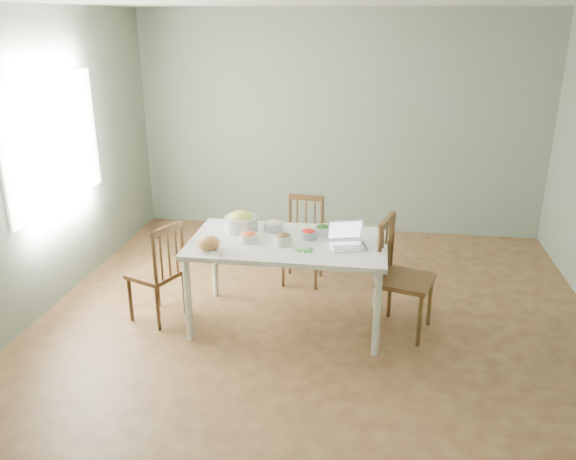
% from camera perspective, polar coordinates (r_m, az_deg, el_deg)
% --- Properties ---
extents(floor, '(5.00, 5.00, 0.00)m').
position_cam_1_polar(floor, '(5.25, 2.71, -9.08)').
color(floor, '#4D2E1C').
rests_on(floor, ground).
extents(ceiling, '(5.00, 5.00, 0.00)m').
position_cam_1_polar(ceiling, '(4.58, 3.31, 21.82)').
color(ceiling, white).
rests_on(ceiling, ground).
extents(wall_back, '(5.00, 0.00, 2.70)m').
position_cam_1_polar(wall_back, '(7.18, 5.12, 10.37)').
color(wall_back, gray).
rests_on(wall_back, ground).
extents(wall_front, '(5.00, 0.00, 2.70)m').
position_cam_1_polar(wall_front, '(2.44, -3.33, -9.87)').
color(wall_front, gray).
rests_on(wall_front, ground).
extents(wall_left, '(0.00, 5.00, 2.70)m').
position_cam_1_polar(wall_left, '(5.57, -23.66, 5.88)').
color(wall_left, gray).
rests_on(wall_left, ground).
extents(window_left, '(0.04, 1.60, 1.20)m').
position_cam_1_polar(window_left, '(5.78, -22.16, 8.08)').
color(window_left, white).
rests_on(window_left, ground).
extents(dining_table, '(1.68, 0.94, 0.79)m').
position_cam_1_polar(dining_table, '(5.06, -0.00, -5.24)').
color(dining_table, white).
rests_on(dining_table, floor).
extents(chair_far, '(0.42, 0.40, 0.89)m').
position_cam_1_polar(chair_far, '(5.83, 1.45, -1.16)').
color(chair_far, '#3A230E').
rests_on(chair_far, floor).
extents(chair_left, '(0.51, 0.52, 0.92)m').
position_cam_1_polar(chair_left, '(5.26, -13.00, -3.99)').
color(chair_left, '#3A230E').
rests_on(chair_left, floor).
extents(chair_right, '(0.54, 0.55, 1.02)m').
position_cam_1_polar(chair_right, '(4.99, 11.63, -4.64)').
color(chair_right, '#3A230E').
rests_on(chair_right, floor).
extents(bread_boule, '(0.19, 0.19, 0.12)m').
position_cam_1_polar(bread_boule, '(4.74, -7.87, -1.30)').
color(bread_boule, tan).
rests_on(bread_boule, dining_table).
extents(butter_stick, '(0.11, 0.07, 0.03)m').
position_cam_1_polar(butter_stick, '(4.64, -7.19, -2.37)').
color(butter_stick, silver).
rests_on(butter_stick, dining_table).
extents(bowl_squash, '(0.32, 0.32, 0.17)m').
position_cam_1_polar(bowl_squash, '(5.15, -4.67, 0.89)').
color(bowl_squash, '#E1D552').
rests_on(bowl_squash, dining_table).
extents(bowl_carrot, '(0.18, 0.18, 0.08)m').
position_cam_1_polar(bowl_carrot, '(4.90, -3.93, -0.66)').
color(bowl_carrot, '#CF6628').
rests_on(bowl_carrot, dining_table).
extents(bowl_onion, '(0.21, 0.21, 0.09)m').
position_cam_1_polar(bowl_onion, '(5.13, -1.43, 0.44)').
color(bowl_onion, beige).
rests_on(bowl_onion, dining_table).
extents(bowl_mushroom, '(0.18, 0.18, 0.10)m').
position_cam_1_polar(bowl_mushroom, '(4.81, -0.45, -0.90)').
color(bowl_mushroom, '#49311E').
rests_on(bowl_mushroom, dining_table).
extents(bowl_redpep, '(0.15, 0.15, 0.09)m').
position_cam_1_polar(bowl_redpep, '(4.94, 2.04, -0.40)').
color(bowl_redpep, red).
rests_on(bowl_redpep, dining_table).
extents(bowl_broccoli, '(0.19, 0.19, 0.09)m').
position_cam_1_polar(bowl_broccoli, '(5.05, 3.46, 0.05)').
color(bowl_broccoli, black).
rests_on(bowl_broccoli, dining_table).
extents(flatbread, '(0.20, 0.20, 0.02)m').
position_cam_1_polar(flatbread, '(5.21, 3.80, 0.25)').
color(flatbread, tan).
rests_on(flatbread, dining_table).
extents(basil_bunch, '(0.18, 0.18, 0.02)m').
position_cam_1_polar(basil_bunch, '(4.71, 1.57, -1.93)').
color(basil_bunch, '#127E1B').
rests_on(basil_bunch, dining_table).
extents(laptop, '(0.36, 0.34, 0.20)m').
position_cam_1_polar(laptop, '(4.75, 6.01, -0.62)').
color(laptop, silver).
rests_on(laptop, dining_table).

